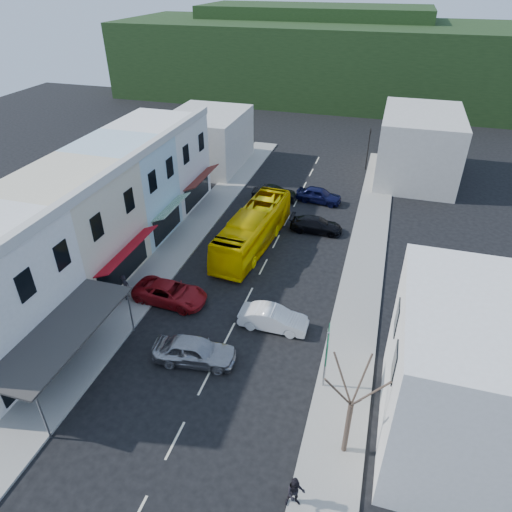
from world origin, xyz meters
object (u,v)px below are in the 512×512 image
at_px(pedestrian_right, 295,493).
at_px(street_tree, 351,405).
at_px(pedestrian_left, 126,288).
at_px(car_white, 273,319).
at_px(traffic_signal, 368,149).
at_px(car_silver, 195,352).
at_px(car_red, 170,293).
at_px(direction_sign, 326,361).
at_px(bus, 253,229).

bearing_deg(pedestrian_right, street_tree, 45.27).
bearing_deg(pedestrian_left, car_white, -113.35).
bearing_deg(traffic_signal, pedestrian_right, 91.48).
distance_m(car_silver, pedestrian_right, 10.02).
bearing_deg(pedestrian_right, traffic_signal, 73.77).
distance_m(car_red, direction_sign, 12.35).
bearing_deg(bus, car_white, -60.94).
bearing_deg(pedestrian_right, car_silver, 120.89).
distance_m(pedestrian_left, traffic_signal, 32.41).
bearing_deg(pedestrian_right, bus, 94.48).
height_order(car_silver, car_red, same).
height_order(car_silver, street_tree, street_tree).
relative_size(pedestrian_left, traffic_signal, 0.36).
relative_size(pedestrian_left, pedestrian_right, 1.00).
bearing_deg(car_red, direction_sign, -108.81).
xyz_separation_m(bus, pedestrian_right, (7.96, -20.28, -0.55)).
distance_m(direction_sign, street_tree, 4.22).
height_order(bus, car_silver, bus).
xyz_separation_m(car_white, traffic_signal, (3.30, 29.23, 1.69)).
distance_m(pedestrian_left, street_tree, 17.83).
height_order(pedestrian_left, direction_sign, direction_sign).
distance_m(bus, traffic_signal, 21.22).
relative_size(car_red, traffic_signal, 0.96).
bearing_deg(car_silver, direction_sign, -95.69).
bearing_deg(bus, traffic_signal, 74.52).
xyz_separation_m(car_silver, street_tree, (9.12, -3.49, 2.63)).
relative_size(car_silver, street_tree, 0.66).
height_order(bus, pedestrian_right, bus).
bearing_deg(car_red, bus, -17.42).
xyz_separation_m(car_red, direction_sign, (11.38, -4.63, 1.29)).
height_order(direction_sign, traffic_signal, traffic_signal).
bearing_deg(street_tree, car_red, 147.42).
distance_m(car_white, traffic_signal, 29.46).
bearing_deg(traffic_signal, car_white, 84.33).
height_order(bus, direction_sign, direction_sign).
bearing_deg(pedestrian_right, pedestrian_left, 125.87).
height_order(car_red, pedestrian_right, pedestrian_right).
relative_size(bus, direction_sign, 2.92).
distance_m(car_red, traffic_signal, 30.61).
relative_size(bus, pedestrian_right, 6.82).
xyz_separation_m(bus, car_silver, (0.54, -13.56, -0.85)).
bearing_deg(street_tree, pedestrian_right, -117.78).
relative_size(car_white, pedestrian_left, 2.59).
xyz_separation_m(bus, car_red, (-3.32, -8.76, -0.85)).
bearing_deg(street_tree, car_white, 125.62).
relative_size(bus, car_red, 2.52).
bearing_deg(bus, direction_sign, -53.82).
relative_size(bus, pedestrian_left, 6.82).
bearing_deg(car_white, direction_sign, -135.73).
bearing_deg(pedestrian_left, street_tree, -139.22).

